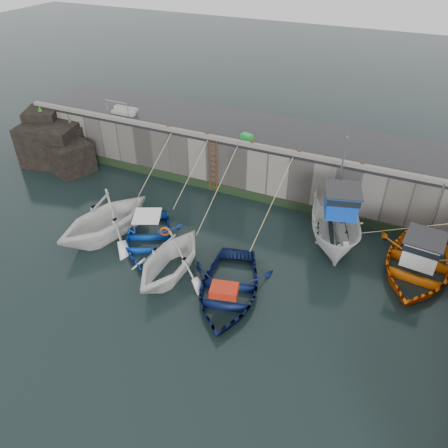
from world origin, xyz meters
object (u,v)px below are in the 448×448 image
at_px(ladder, 213,166).
at_px(fish_crate, 247,137).
at_px(boat_near_blacktrim, 171,274).
at_px(bollard_d, 299,152).
at_px(boat_far_orange, 418,263).
at_px(bollard_b, 207,135).
at_px(boat_far_white, 336,224).
at_px(boat_near_navy, 228,294).
at_px(boat_near_white, 108,235).
at_px(bollard_a, 168,127).
at_px(boat_near_blue, 148,243).
at_px(bollard_e, 362,165).
at_px(bollard_c, 252,143).

distance_m(ladder, fish_crate, 2.56).
bearing_deg(boat_near_blacktrim, bollard_d, 67.23).
xyz_separation_m(ladder, boat_far_orange, (11.49, -2.42, -1.18)).
bearing_deg(boat_near_blacktrim, bollard_b, 104.82).
height_order(boat_near_blacktrim, boat_far_white, boat_far_white).
bearing_deg(fish_crate, boat_near_navy, -54.14).
xyz_separation_m(boat_near_white, bollard_a, (-0.08, 6.56, 3.30)).
bearing_deg(boat_near_blue, boat_far_orange, -8.99).
height_order(boat_near_white, boat_far_orange, boat_far_orange).
distance_m(bollard_a, bollard_b, 2.50).
bearing_deg(boat_far_orange, bollard_b, 172.59).
relative_size(boat_far_white, fish_crate, 10.54).
height_order(boat_near_blacktrim, boat_near_navy, boat_near_blacktrim).
xyz_separation_m(boat_near_blacktrim, bollard_e, (6.52, 7.73, 3.30)).
bearing_deg(boat_near_navy, bollard_e, 50.57).
xyz_separation_m(boat_near_white, boat_near_blue, (2.20, 0.34, 0.00)).
bearing_deg(boat_far_white, ladder, 150.56).
distance_m(bollard_c, bollard_d, 2.60).
bearing_deg(bollard_a, bollard_e, 0.00).
xyz_separation_m(boat_near_blue, boat_near_blacktrim, (2.20, -1.52, 0.00)).
xyz_separation_m(fish_crate, bollard_b, (-2.14, -0.60, -0.02)).
bearing_deg(bollard_c, boat_far_orange, -16.48).
height_order(fish_crate, bollard_e, fish_crate).
bearing_deg(bollard_d, fish_crate, 169.29).
distance_m(boat_far_orange, bollard_a, 15.03).
height_order(boat_near_navy, bollard_c, bollard_c).
height_order(boat_far_white, bollard_c, boat_far_white).
distance_m(boat_near_white, bollard_b, 7.73).
distance_m(boat_near_blacktrim, boat_far_orange, 11.20).
height_order(boat_far_orange, bollard_d, boat_far_orange).
xyz_separation_m(boat_near_navy, bollard_e, (3.67, 7.83, 3.30)).
xyz_separation_m(boat_far_white, boat_far_orange, (3.97, -0.60, -0.59)).
bearing_deg(boat_far_orange, boat_near_blue, -158.65).
relative_size(boat_near_blacktrim, bollard_e, 16.47).
xyz_separation_m(bollard_a, bollard_b, (2.50, 0.00, 0.00)).
relative_size(fish_crate, bollard_e, 2.19).
height_order(boat_far_white, fish_crate, boat_far_white).
xyz_separation_m(boat_near_white, bollard_c, (5.12, 6.56, 3.30)).
relative_size(boat_far_orange, bollard_d, 23.31).
relative_size(bollard_d, bollard_e, 1.00).
bearing_deg(bollard_a, bollard_d, 0.00).
xyz_separation_m(bollard_a, bollard_c, (5.20, 0.00, 0.00)).
bearing_deg(boat_near_blacktrim, bollard_c, 85.14).
distance_m(boat_far_white, bollard_e, 3.19).
height_order(boat_far_white, bollard_d, boat_far_white).
distance_m(boat_far_orange, bollard_e, 5.31).
bearing_deg(bollard_a, boat_near_blacktrim, -59.95).
bearing_deg(boat_near_navy, bollard_c, 90.92).
distance_m(boat_near_white, boat_near_navy, 7.36).
relative_size(boat_near_white, boat_far_white, 0.82).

